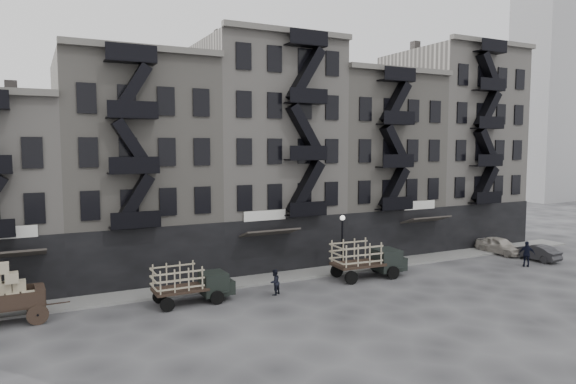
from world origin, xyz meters
name	(u,v)px	position (x,y,z in m)	size (l,w,h in m)	color
ground	(325,289)	(0.00, 0.00, 0.00)	(140.00, 140.00, 0.00)	#38383A
sidewalk	(297,275)	(0.00, 3.75, 0.07)	(55.00, 2.50, 0.15)	slate
building_midwest	(134,169)	(-10.00, 9.83, 7.50)	(10.00, 11.35, 16.20)	gray
building_center	(262,154)	(0.00, 9.82, 8.50)	(10.00, 11.35, 18.20)	gray
building_mideast	(365,165)	(10.00, 9.83, 7.50)	(10.00, 11.35, 16.20)	gray
building_east	(450,148)	(20.00, 9.82, 9.00)	(10.00, 11.35, 19.20)	gray
lamp_post	(342,236)	(3.00, 2.60, 2.78)	(0.36, 0.36, 4.28)	black
wagon	(4,289)	(-18.11, 1.81, 1.83)	(3.86, 2.17, 3.20)	black
stake_truck_west	(191,281)	(-8.54, 0.90, 1.34)	(4.73, 2.03, 2.35)	black
stake_truck_east	(367,257)	(4.05, 1.01, 1.52)	(5.42, 2.48, 2.66)	black
car_east	(500,245)	(18.87, 2.55, 0.72)	(1.69, 4.21, 1.43)	#B4ACA1
car_far	(535,252)	(19.50, -0.44, 0.63)	(1.34, 3.85, 1.27)	#262628
pedestrian_mid	(275,282)	(-3.44, 0.26, 0.80)	(0.78, 0.60, 1.59)	black
policeman	(527,254)	(16.84, -1.72, 0.98)	(1.15, 0.48, 1.96)	black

